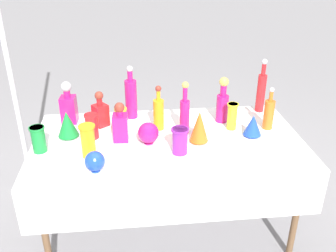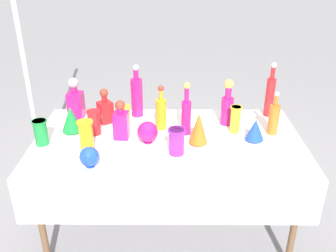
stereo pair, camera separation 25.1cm
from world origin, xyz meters
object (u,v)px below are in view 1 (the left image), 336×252
object	(u,v)px
canopy_pole	(10,74)
slender_vase_5	(38,138)
square_decanter_1	(100,112)
tall_bottle_1	(159,113)
square_decanter_0	(120,124)
square_decanter_2	(68,106)
tall_bottle_3	(185,113)
round_bowl_0	(95,161)
fluted_vase_0	(199,126)
tall_bottle_2	(131,97)
round_bowl_1	(148,133)
slender_vase_0	(92,125)
fluted_vase_2	(67,124)
tall_bottle_4	(222,103)
slender_vase_2	(121,117)
slender_vase_4	(180,140)
fluted_vase_1	(253,125)
tall_bottle_0	(269,113)
slender_vase_3	(88,140)
tall_bottle_5	(261,90)
slender_vase_1	(232,115)

from	to	relation	value
canopy_pole	slender_vase_5	bearing A→B (deg)	-66.42
square_decanter_1	canopy_pole	xyz separation A→B (m)	(-0.73, 0.47, 0.16)
tall_bottle_1	square_decanter_1	distance (m)	0.43
square_decanter_0	square_decanter_2	world-z (taller)	square_decanter_2
tall_bottle_3	round_bowl_0	bearing A→B (deg)	-144.05
tall_bottle_3	fluted_vase_0	world-z (taller)	tall_bottle_3
tall_bottle_2	round_bowl_1	distance (m)	0.45
slender_vase_0	fluted_vase_2	xyz separation A→B (m)	(-0.17, 0.03, 0.00)
tall_bottle_2	square_decanter_1	bearing A→B (deg)	-151.53
tall_bottle_1	slender_vase_5	xyz separation A→B (m)	(-0.79, -0.24, -0.03)
tall_bottle_4	round_bowl_0	size ratio (longest dim) A/B	2.70
slender_vase_2	slender_vase_4	world-z (taller)	slender_vase_4
square_decanter_0	fluted_vase_1	size ratio (longest dim) A/B	1.79
tall_bottle_0	round_bowl_0	xyz separation A→B (m)	(-1.20, -0.43, -0.05)
tall_bottle_3	round_bowl_0	distance (m)	0.74
tall_bottle_0	tall_bottle_4	bearing A→B (deg)	153.51
slender_vase_4	square_decanter_2	bearing A→B (deg)	144.72
slender_vase_0	round_bowl_0	world-z (taller)	slender_vase_0
slender_vase_4	canopy_pole	xyz separation A→B (m)	(-1.25, 0.93, 0.17)
slender_vase_3	tall_bottle_3	bearing A→B (deg)	21.74
tall_bottle_1	slender_vase_5	distance (m)	0.82
tall_bottle_0	slender_vase_4	xyz separation A→B (m)	(-0.68, -0.28, -0.03)
tall_bottle_5	slender_vase_2	world-z (taller)	tall_bottle_5
tall_bottle_3	round_bowl_1	bearing A→B (deg)	-153.93
tall_bottle_3	slender_vase_4	bearing A→B (deg)	-104.27
fluted_vase_0	round_bowl_1	size ratio (longest dim) A/B	1.51
tall_bottle_4	fluted_vase_0	distance (m)	0.38
fluted_vase_0	round_bowl_0	world-z (taller)	fluted_vase_0
tall_bottle_0	round_bowl_1	bearing A→B (deg)	-171.40
tall_bottle_2	fluted_vase_0	world-z (taller)	tall_bottle_2
tall_bottle_1	slender_vase_5	bearing A→B (deg)	-163.24
tall_bottle_0	tall_bottle_4	world-z (taller)	tall_bottle_4
tall_bottle_1	slender_vase_3	world-z (taller)	tall_bottle_1
square_decanter_1	round_bowl_0	bearing A→B (deg)	-90.28
slender_vase_0	slender_vase_3	world-z (taller)	slender_vase_3
tall_bottle_1	canopy_pole	size ratio (longest dim) A/B	0.13
slender_vase_3	square_decanter_1	bearing A→B (deg)	83.16
fluted_vase_1	slender_vase_5	bearing A→B (deg)	-177.57
tall_bottle_2	slender_vase_1	bearing A→B (deg)	-21.30
tall_bottle_2	round_bowl_1	world-z (taller)	tall_bottle_2
tall_bottle_5	fluted_vase_0	bearing A→B (deg)	-141.74
square_decanter_0	round_bowl_1	world-z (taller)	square_decanter_0
tall_bottle_1	round_bowl_0	bearing A→B (deg)	-129.40
tall_bottle_2	square_decanter_0	world-z (taller)	tall_bottle_2
square_decanter_1	tall_bottle_2	bearing A→B (deg)	28.47
slender_vase_1	slender_vase_3	world-z (taller)	slender_vase_3
round_bowl_0	square_decanter_0	bearing A→B (deg)	67.79
square_decanter_1	slender_vase_3	world-z (taller)	square_decanter_1
tall_bottle_1	slender_vase_2	size ratio (longest dim) A/B	2.28
slender_vase_2	round_bowl_1	distance (m)	0.33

